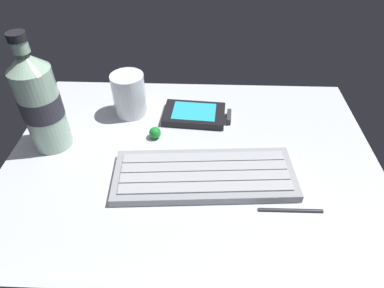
{
  "coord_description": "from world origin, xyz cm",
  "views": [
    {
      "loc": [
        1.57,
        -41.93,
        40.09
      ],
      "look_at": [
        0.0,
        0.0,
        3.0
      ],
      "focal_mm": 31.2,
      "sensor_mm": 36.0,
      "label": 1
    }
  ],
  "objects": [
    {
      "name": "handheld_device",
      "position": [
        0.66,
        11.49,
        0.73
      ],
      "size": [
        13.19,
        8.48,
        1.5
      ],
      "color": "black",
      "rests_on": "ground_plane"
    },
    {
      "name": "keyboard",
      "position": [
        2.2,
        -4.93,
        0.81
      ],
      "size": [
        29.67,
        12.93,
        1.7
      ],
      "color": "#93969B",
      "rests_on": "ground_plane"
    },
    {
      "name": "juice_cup",
      "position": [
        -12.75,
        12.66,
        3.91
      ],
      "size": [
        6.4,
        6.4,
        8.5
      ],
      "color": "silver",
      "rests_on": "ground_plane"
    },
    {
      "name": "trackball_mouse",
      "position": [
        -7.0,
        5.0,
        1.1
      ],
      "size": [
        2.2,
        2.2,
        2.2
      ],
      "primitive_type": "sphere",
      "color": "#198C33",
      "rests_on": "ground_plane"
    },
    {
      "name": "water_bottle",
      "position": [
        -25.12,
        2.7,
        9.01
      ],
      "size": [
        6.73,
        6.73,
        20.8
      ],
      "color": "#9EC1A8",
      "rests_on": "ground_plane"
    },
    {
      "name": "stylus_pen",
      "position": [
        15.0,
        -11.0,
        0.35
      ],
      "size": [
        9.51,
        0.78,
        0.7
      ],
      "primitive_type": "cylinder",
      "rotation": [
        0.0,
        1.57,
        0.01
      ],
      "color": "#26262B",
      "rests_on": "ground_plane"
    },
    {
      "name": "ground_plane",
      "position": [
        0.0,
        -0.23,
        -0.99
      ],
      "size": [
        64.0,
        48.0,
        2.8
      ],
      "color": "silver"
    }
  ]
}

